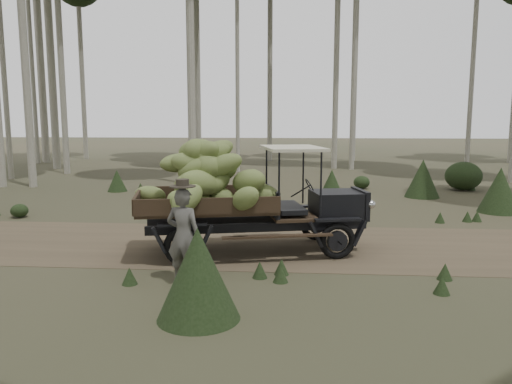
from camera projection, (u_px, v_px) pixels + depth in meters
The scene contains 5 objects.
ground at pixel (356, 247), 11.03m from camera, with size 120.00×120.00×0.00m, color #473D2B.
dirt_track at pixel (356, 247), 11.02m from camera, with size 70.00×4.00×0.01m, color brown.
banana_truck at pixel (228, 185), 10.19m from camera, with size 5.11×2.96×2.47m.
farmer at pixel (184, 235), 8.46m from camera, with size 0.68×0.53×1.81m.
undergrowth at pixel (425, 219), 11.21m from camera, with size 22.13×20.47×1.40m.
Camera 1 is at (-1.39, -10.86, 2.83)m, focal length 35.00 mm.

